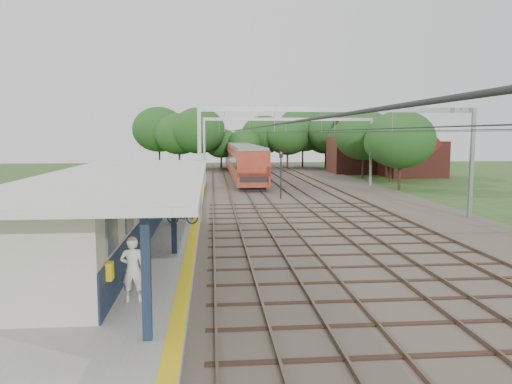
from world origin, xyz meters
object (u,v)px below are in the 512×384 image
bicycle (182,214)px  train (241,159)px  signal_post (281,171)px  person (132,269)px

bicycle → train: (5.45, 35.82, 1.35)m
bicycle → signal_post: 14.42m
train → signal_post: train is taller
person → bicycle: size_ratio=1.12×
signal_post → person: bearing=-131.4°
person → train: train is taller
person → signal_post: bearing=-109.4°
train → person: bearing=-97.2°
bicycle → signal_post: size_ratio=0.45×
train → bicycle: bearing=-98.7°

